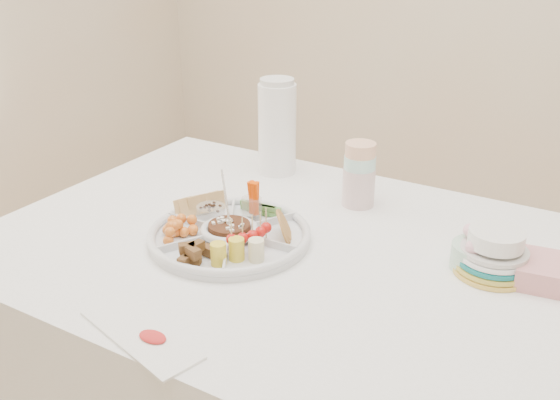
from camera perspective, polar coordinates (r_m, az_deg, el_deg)
The scene contains 15 objects.
dining_table at distance 1.67m, azimuth 2.22°, elevation -15.95°, with size 1.52×1.02×0.76m, color white.
party_tray at distance 1.48m, azimuth -4.64°, elevation -3.00°, with size 0.38×0.38×0.04m, color white.
bean_dip at distance 1.48m, azimuth -4.65°, elevation -2.74°, with size 0.10×0.10×0.04m, color #54351B.
tortillas at distance 1.47m, azimuth 0.40°, elevation -2.25°, with size 0.10×0.10×0.06m, color #A76B2E, non-canonical shape.
carrot_cucumber at distance 1.56m, azimuth -2.03°, elevation 0.24°, with size 0.10×0.10×0.09m, color #F94800, non-canonical shape.
pita_raisins at distance 1.58m, azimuth -6.73°, elevation -0.44°, with size 0.10×0.10×0.05m, color #E3C058, non-canonical shape.
cherries at distance 1.49m, azimuth -9.64°, elevation -2.51°, with size 0.11×0.11×0.04m, color #D76014, non-canonical shape.
granola_chunks at distance 1.38m, azimuth -7.67°, elevation -4.61°, with size 0.09×0.09×0.04m, color brown, non-canonical shape.
banana_tomato at distance 1.36m, azimuth -2.29°, elevation -3.79°, with size 0.11×0.11×0.09m, color #E8D88A, non-canonical shape.
cup_stack at distance 1.65m, azimuth 7.31°, elevation 3.36°, with size 0.09×0.09×0.24m, color silver.
thermos at distance 1.85m, azimuth -0.26°, elevation 6.81°, with size 0.11×0.11×0.29m, color white.
flower_bowl at distance 1.42m, azimuth 17.68°, elevation -4.48°, with size 0.12×0.12×0.09m, color #9AD4BD.
napkin_stack at distance 1.43m, azimuth 23.76°, elevation -6.16°, with size 0.15×0.13×0.05m, color #D68C8F.
plate_stack at distance 1.41m, azimuth 19.01°, elevation -4.42°, with size 0.17×0.17×0.11m, color #FAC150.
placemat at distance 1.20m, azimuth -12.64°, elevation -11.91°, with size 0.28×0.09×0.01m, color white.
Camera 1 is at (0.60, -1.13, 1.45)m, focal length 40.00 mm.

